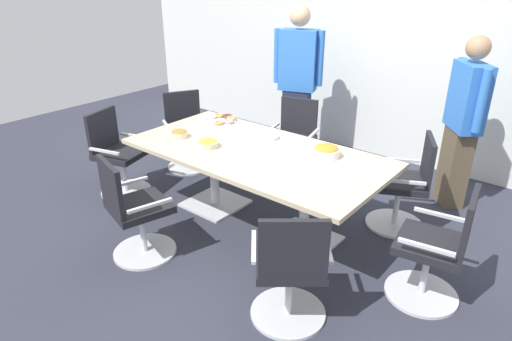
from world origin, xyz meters
TOP-DOWN VIEW (x-y plane):
  - ground_plane at (0.00, 0.00)m, footprint 10.00×10.00m
  - back_wall at (0.00, 2.40)m, footprint 8.00×0.10m
  - conference_table at (0.00, 0.00)m, footprint 2.40×1.20m
  - office_chair_0 at (1.02, -0.89)m, footprint 0.76×0.76m
  - office_chair_1 at (1.70, -0.03)m, footprint 0.62×0.62m
  - office_chair_2 at (1.12, 0.82)m, footprint 0.72×0.72m
  - office_chair_3 at (-0.32, 1.08)m, footprint 0.66×0.66m
  - office_chair_4 at (-1.51, 0.51)m, footprint 0.73×0.73m
  - office_chair_5 at (-1.56, -0.44)m, footprint 0.67×0.67m
  - office_chair_6 at (-0.44, -1.07)m, footprint 0.66×0.66m
  - person_standing_0 at (-0.62, 1.57)m, footprint 0.60×0.35m
  - person_standing_1 at (1.32, 1.59)m, footprint 0.45×0.52m
  - snack_bowl_pretzels at (-0.80, -0.21)m, footprint 0.17×0.17m
  - snack_bowl_chips_yellow at (-0.40, -0.22)m, footprint 0.20×0.20m
  - snack_bowl_chips_orange at (0.57, 0.28)m, footprint 0.24×0.24m
  - donut_platter at (-0.83, 0.40)m, footprint 0.36×0.36m
  - plate_stack at (-0.10, 0.32)m, footprint 0.19×0.19m

SIDE VIEW (x-z plane):
  - ground_plane at x=0.00m, z-range -0.01..0.00m
  - office_chair_0 at x=1.02m, z-range -0.05..0.86m
  - office_chair_1 at x=1.70m, z-range -0.05..0.86m
  - office_chair_2 at x=1.12m, z-range -0.05..0.86m
  - office_chair_3 at x=-0.32m, z-range -0.05..0.86m
  - office_chair_4 at x=-1.51m, z-range -0.05..0.86m
  - office_chair_5 at x=-1.56m, z-range -0.05..0.86m
  - office_chair_6 at x=-0.44m, z-range -0.05..0.86m
  - conference_table at x=0.00m, z-range 0.25..1.00m
  - plate_stack at x=-0.10m, z-range 0.75..0.78m
  - donut_platter at x=-0.83m, z-range 0.75..0.79m
  - snack_bowl_chips_yellow at x=-0.40m, z-range 0.75..0.83m
  - snack_bowl_pretzels at x=-0.80m, z-range 0.75..0.83m
  - snack_bowl_chips_orange at x=0.57m, z-range 0.75..0.86m
  - person_standing_1 at x=1.32m, z-range 0.04..1.75m
  - person_standing_0 at x=-0.62m, z-range 0.05..1.94m
  - back_wall at x=0.00m, z-range 0.00..2.80m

